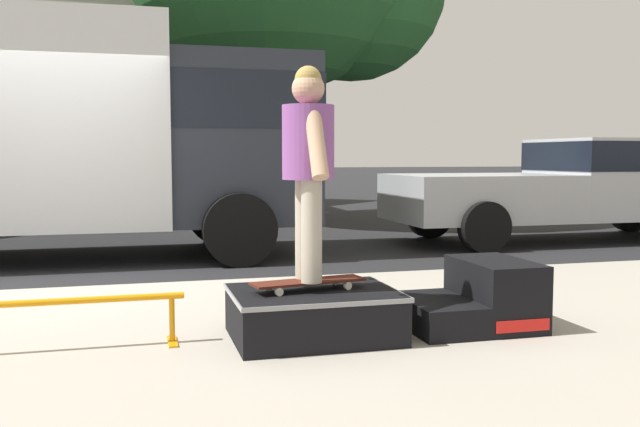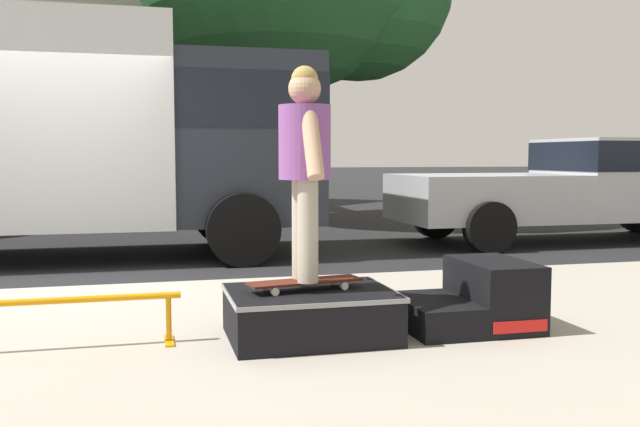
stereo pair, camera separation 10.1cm
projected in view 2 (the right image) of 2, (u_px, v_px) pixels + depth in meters
The scene contains 8 objects.
ground_plane at pixel (54, 290), 6.98m from camera, with size 140.00×140.00×0.00m, color black.
skate_box at pixel (310, 312), 4.67m from camera, with size 1.10×0.84×0.32m.
kicker_ramp at pixel (475, 300), 4.96m from camera, with size 0.90×0.76×0.47m.
grind_rail at pixel (57, 310), 4.39m from camera, with size 1.54×0.28×0.33m.
skateboard at pixel (305, 282), 4.65m from camera, with size 0.80×0.34×0.07m.
skater_kid at pixel (305, 155), 4.58m from camera, with size 0.35×0.73×1.42m.
box_truck at pixel (49, 128), 8.90m from camera, with size 6.91×2.63×3.05m.
pickup_truck_silver at pixel (585, 184), 10.93m from camera, with size 5.70×2.09×1.61m.
Camera 2 is at (0.92, -7.34, 1.35)m, focal length 38.97 mm.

